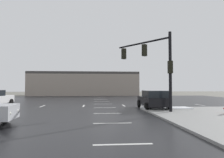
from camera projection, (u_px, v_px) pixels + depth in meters
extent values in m
plane|color=slate|center=(104.00, 106.00, 20.82)|extent=(120.00, 120.00, 0.00)
cube|color=#232326|center=(104.00, 106.00, 20.82)|extent=(44.00, 44.00, 0.02)
cube|color=white|center=(166.00, 108.00, 17.27)|extent=(4.00, 1.60, 0.06)
cube|color=silver|center=(123.00, 144.00, 6.88)|extent=(2.00, 0.15, 0.01)
cube|color=silver|center=(112.00, 123.00, 10.86)|extent=(2.00, 0.15, 0.01)
cube|color=silver|center=(108.00, 113.00, 14.85)|extent=(2.00, 0.15, 0.01)
cube|color=silver|center=(105.00, 108.00, 18.83)|extent=(2.00, 0.15, 0.01)
cube|color=silver|center=(103.00, 104.00, 22.81)|extent=(2.00, 0.15, 0.01)
cube|color=silver|center=(102.00, 101.00, 26.80)|extent=(2.00, 0.15, 0.01)
cube|color=silver|center=(101.00, 99.00, 30.78)|extent=(2.00, 0.15, 0.01)
cube|color=silver|center=(100.00, 98.00, 34.76)|extent=(2.00, 0.15, 0.01)
cube|color=silver|center=(99.00, 97.00, 38.75)|extent=(2.00, 0.15, 0.01)
cube|color=silver|center=(0.00, 106.00, 19.98)|extent=(0.15, 2.00, 0.01)
cube|color=silver|center=(42.00, 106.00, 20.32)|extent=(0.15, 2.00, 0.01)
cube|color=silver|center=(84.00, 106.00, 20.65)|extent=(0.15, 2.00, 0.01)
cube|color=silver|center=(124.00, 106.00, 20.99)|extent=(0.15, 2.00, 0.01)
cube|color=silver|center=(162.00, 105.00, 21.33)|extent=(0.15, 2.00, 0.01)
cube|color=silver|center=(200.00, 105.00, 21.67)|extent=(0.15, 2.00, 0.01)
cube|color=silver|center=(148.00, 110.00, 17.13)|extent=(0.45, 7.00, 0.01)
cylinder|color=black|center=(170.00, 71.00, 15.04)|extent=(0.22, 0.22, 5.78)
cylinder|color=black|center=(142.00, 43.00, 17.17)|extent=(3.25, 4.46, 0.14)
cube|color=black|center=(144.00, 50.00, 16.95)|extent=(0.46, 0.44, 0.95)
sphere|color=#19D833|center=(143.00, 47.00, 17.08)|extent=(0.20, 0.20, 0.20)
cube|color=black|center=(124.00, 54.00, 18.79)|extent=(0.46, 0.44, 0.95)
sphere|color=#19D833|center=(123.00, 51.00, 18.92)|extent=(0.20, 0.20, 0.20)
cube|color=black|center=(170.00, 67.00, 15.05)|extent=(0.28, 0.36, 0.90)
cube|color=gray|center=(84.00, 85.00, 46.26)|extent=(23.06, 8.00, 4.54)
cube|color=#3F3D3A|center=(85.00, 74.00, 46.35)|extent=(23.06, 8.00, 0.50)
cylinder|color=black|center=(5.00, 117.00, 10.94)|extent=(0.67, 0.26, 0.66)
sphere|color=white|center=(17.00, 111.00, 10.73)|extent=(0.18, 0.18, 0.18)
sphere|color=white|center=(9.00, 113.00, 9.59)|extent=(0.18, 0.18, 0.18)
cube|color=black|center=(153.00, 101.00, 17.98)|extent=(1.89, 4.53, 0.70)
cube|color=black|center=(155.00, 94.00, 17.33)|extent=(1.70, 2.51, 0.55)
cylinder|color=black|center=(139.00, 104.00, 19.44)|extent=(0.23, 0.66, 0.66)
cylinder|color=black|center=(158.00, 103.00, 19.55)|extent=(0.23, 0.66, 0.66)
cylinder|color=black|center=(147.00, 107.00, 16.39)|extent=(0.23, 0.66, 0.66)
cylinder|color=black|center=(169.00, 107.00, 16.50)|extent=(0.23, 0.66, 0.66)
sphere|color=white|center=(141.00, 99.00, 20.14)|extent=(0.18, 0.18, 0.18)
sphere|color=white|center=(153.00, 99.00, 20.21)|extent=(0.18, 0.18, 0.18)
cylinder|color=black|center=(11.00, 102.00, 21.18)|extent=(0.28, 0.68, 0.66)
sphere|color=white|center=(0.00, 98.00, 21.86)|extent=(0.18, 0.18, 0.18)
sphere|color=white|center=(11.00, 98.00, 21.86)|extent=(0.18, 0.18, 0.18)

